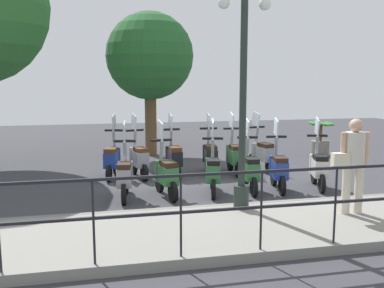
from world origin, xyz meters
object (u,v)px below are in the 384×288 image
Objects in this scene: scooter_near_3 at (213,171)px; scooter_far_0 at (262,153)px; lamp_post_near at (243,108)px; scooter_near_5 at (125,175)px; scooter_far_4 at (139,158)px; scooter_far_1 at (234,155)px; scooter_far_2 at (210,155)px; scooter_near_0 at (319,167)px; scooter_near_4 at (166,174)px; scooter_near_1 at (278,168)px; scooter_far_3 at (174,157)px; pedestrian_with_bag at (353,159)px; scooter_near_2 at (250,169)px; tree_distant at (150,57)px; scooter_far_5 at (112,158)px; potted_palm at (320,141)px.

scooter_near_3 is 2.58m from scooter_far_0.
lamp_post_near is 2.57× the size of scooter_near_5.
scooter_far_1 is at bearing -106.50° from scooter_far_4.
lamp_post_near is 2.57× the size of scooter_far_2.
scooter_near_0 is 3.36m from scooter_near_4.
scooter_near_1 and scooter_far_3 have the same top height.
scooter_near_1 is (2.19, 0.34, -0.60)m from pedestrian_with_bag.
scooter_near_2 and scooter_near_4 have the same top height.
tree_distant is 4.16m from scooter_far_5.
scooter_far_0 is (1.84, -1.00, 0.00)m from scooter_near_2.
scooter_far_4 is at bearing 1.01° from scooter_near_4.
scooter_near_1 is 2.10m from scooter_far_2.
scooter_far_3 is 1.00× the size of scooter_far_4.
scooter_far_4 is (1.84, 2.81, 0.00)m from scooter_near_1.
scooter_near_4 is 1.88m from scooter_far_4.
scooter_near_2 is at bearing -24.78° from lamp_post_near.
scooter_near_5 is 4.06m from scooter_far_0.
tree_distant is at bearing -0.12° from scooter_far_3.
scooter_near_5 is (0.06, 4.18, 0.00)m from scooter_near_0.
scooter_near_0 is 4.18m from scooter_far_4.
scooter_near_2 reaches higher than potted_palm.
lamp_post_near is 0.90× the size of tree_distant.
scooter_near_1 is at bearing -77.80° from scooter_near_3.
scooter_near_0 and scooter_far_3 have the same top height.
scooter_near_4 is 1.00× the size of scooter_far_3.
lamp_post_near is at bearing 73.49° from pedestrian_with_bag.
scooter_near_0 is at bearing -125.91° from scooter_far_3.
scooter_far_2 is at bearing 24.47° from pedestrian_with_bag.
scooter_near_2 is at bearing -162.03° from scooter_far_2.
scooter_far_3 and scooter_far_5 have the same top height.
scooter_near_2 is at bearing -147.05° from scooter_far_3.
scooter_near_0 is at bearing -80.32° from scooter_near_1.
scooter_far_0 is 3.18m from scooter_far_4.
lamp_post_near is 6.60m from tree_distant.
potted_palm is 5.36m from scooter_far_3.
scooter_near_1 is 3.25m from scooter_near_5.
scooter_far_2 is at bearing 79.70° from scooter_far_0.
scooter_far_1 is (1.66, -1.00, 0.00)m from scooter_near_3.
lamp_post_near is 2.57× the size of scooter_far_5.
scooter_far_2 is at bearing 63.65° from scooter_near_0.
potted_palm is at bearing -18.91° from pedestrian_with_bag.
scooter_far_3 is 1.49m from scooter_far_5.
pedestrian_with_bag is 1.03× the size of scooter_near_5.
scooter_near_3 is at bearing 96.68° from scooter_near_2.
scooter_far_0 is (1.89, 0.56, 0.00)m from scooter_near_0.
scooter_near_1 and scooter_far_2 have the same top height.
scooter_near_2 and scooter_near_5 have the same top height.
scooter_near_1 and scooter_near_3 have the same top height.
scooter_near_0 and scooter_far_5 have the same top height.
pedestrian_with_bag is at bearing -178.13° from scooter_near_0.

